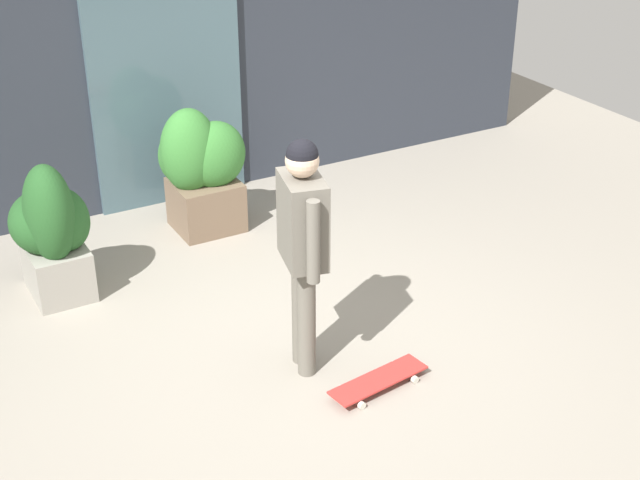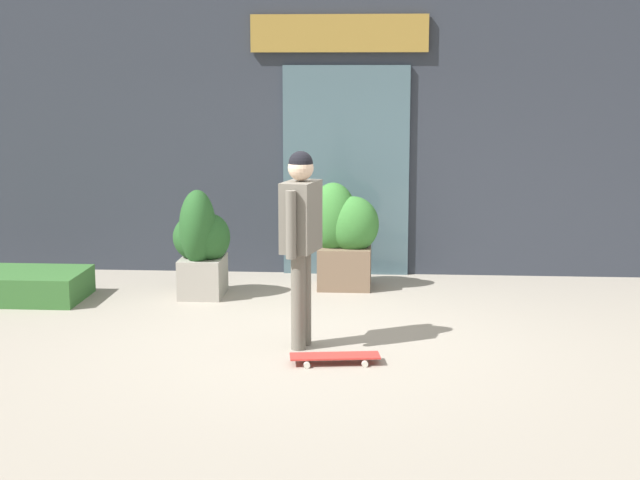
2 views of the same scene
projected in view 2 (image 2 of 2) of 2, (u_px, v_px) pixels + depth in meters
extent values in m
plane|color=gray|center=(312.00, 339.00, 8.96)|extent=(12.00, 12.00, 0.00)
cube|color=#2D333D|center=(332.00, 118.00, 11.67)|extent=(8.99, 0.25, 3.77)
cube|color=#47606B|center=(346.00, 171.00, 11.63)|extent=(1.51, 0.06, 2.51)
cube|color=olive|center=(339.00, 33.00, 11.33)|extent=(2.09, 0.05, 0.44)
cylinder|color=#666056|center=(304.00, 297.00, 8.71)|extent=(0.13, 0.13, 0.88)
cylinder|color=#666056|center=(298.00, 301.00, 8.56)|extent=(0.13, 0.13, 0.88)
cube|color=#6B665B|center=(301.00, 216.00, 8.51)|extent=(0.36, 0.49, 0.62)
cylinder|color=#6B665B|center=(310.00, 216.00, 8.76)|extent=(0.09, 0.09, 0.59)
cylinder|color=#6B665B|center=(291.00, 225.00, 8.27)|extent=(0.09, 0.09, 0.59)
sphere|color=beige|center=(301.00, 168.00, 8.43)|extent=(0.23, 0.23, 0.23)
sphere|color=black|center=(301.00, 163.00, 8.43)|extent=(0.21, 0.21, 0.21)
cube|color=red|center=(335.00, 356.00, 8.20)|extent=(0.78, 0.31, 0.02)
cylinder|color=silver|center=(362.00, 356.00, 8.33)|extent=(0.06, 0.04, 0.05)
cylinder|color=silver|center=(365.00, 364.00, 8.11)|extent=(0.06, 0.04, 0.05)
cylinder|color=silver|center=(305.00, 357.00, 8.30)|extent=(0.06, 0.04, 0.05)
cylinder|color=silver|center=(307.00, 365.00, 8.08)|extent=(0.06, 0.04, 0.05)
cube|color=brown|center=(345.00, 267.00, 11.05)|extent=(0.59, 0.56, 0.47)
ellipsoid|color=#387A33|center=(333.00, 217.00, 10.95)|extent=(0.54, 0.44, 0.79)
ellipsoid|color=#387A33|center=(335.00, 223.00, 11.09)|extent=(0.52, 0.42, 0.59)
ellipsoid|color=#387A33|center=(353.00, 224.00, 10.90)|extent=(0.59, 0.41, 0.64)
cube|color=gray|center=(203.00, 276.00, 10.66)|extent=(0.46, 0.63, 0.43)
ellipsoid|color=#235123|center=(198.00, 228.00, 10.45)|extent=(0.39, 0.50, 0.82)
ellipsoid|color=#235123|center=(210.00, 238.00, 10.57)|extent=(0.44, 0.58, 0.52)
ellipsoid|color=#235123|center=(198.00, 237.00, 10.61)|extent=(0.54, 0.58, 0.52)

